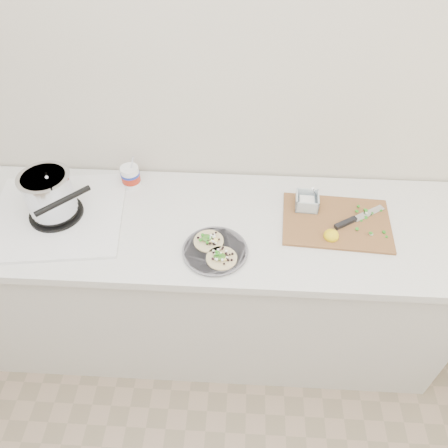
# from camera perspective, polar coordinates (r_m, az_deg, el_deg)

# --- Properties ---
(counter) EXTENTS (2.44, 0.66, 0.90)m
(counter) POSITION_cam_1_polar(r_m,az_deg,el_deg) (2.21, -4.11, -7.60)
(counter) COLOR silver
(counter) RESTS_ON ground
(stove) EXTENTS (0.61, 0.58, 0.26)m
(stove) POSITION_cam_1_polar(r_m,az_deg,el_deg) (1.95, -21.53, 2.74)
(stove) COLOR silver
(stove) RESTS_ON counter
(taco_plate) EXTENTS (0.26, 0.26, 0.04)m
(taco_plate) POSITION_cam_1_polar(r_m,az_deg,el_deg) (1.72, -1.18, -3.33)
(taco_plate) COLOR #5B5A61
(taco_plate) RESTS_ON counter
(tub) EXTENTS (0.09, 0.09, 0.19)m
(tub) POSITION_cam_1_polar(r_m,az_deg,el_deg) (2.03, -12.08, 6.36)
(tub) COLOR white
(tub) RESTS_ON counter
(cutboard) EXTENTS (0.47, 0.34, 0.07)m
(cutboard) POSITION_cam_1_polar(r_m,az_deg,el_deg) (1.90, 14.30, 0.74)
(cutboard) COLOR brown
(cutboard) RESTS_ON counter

